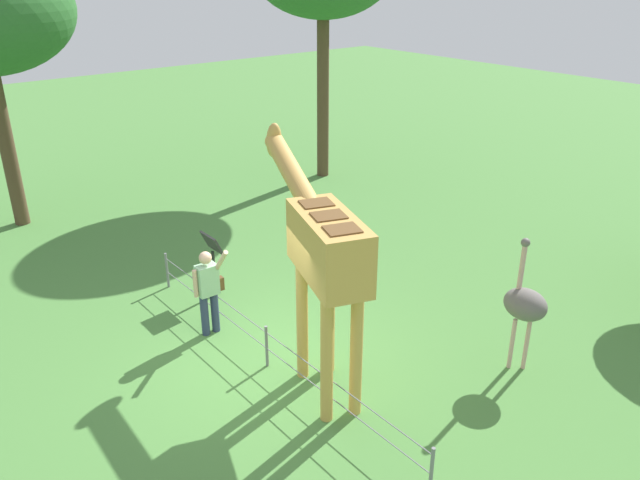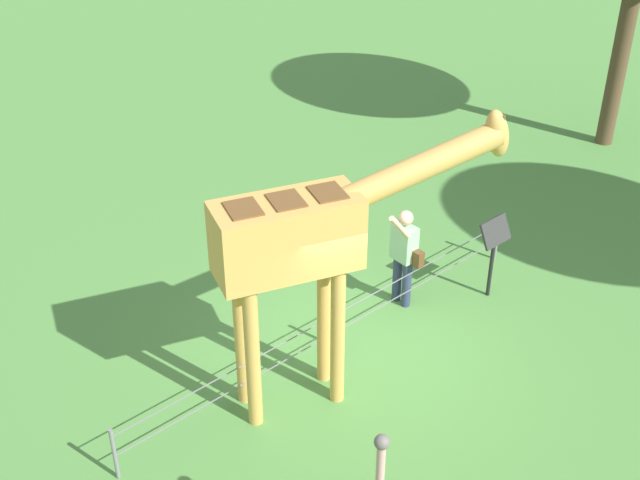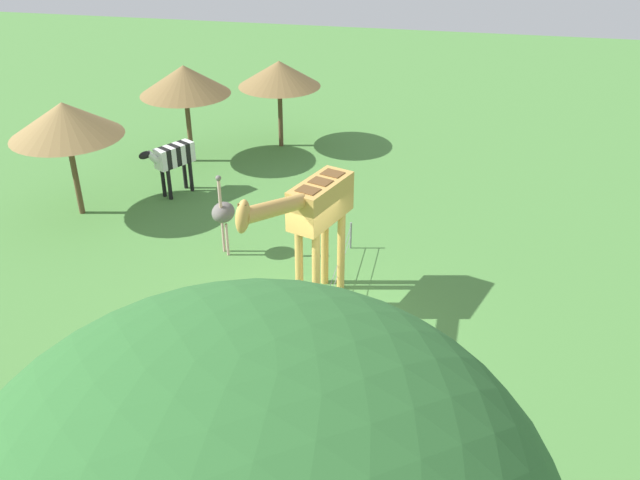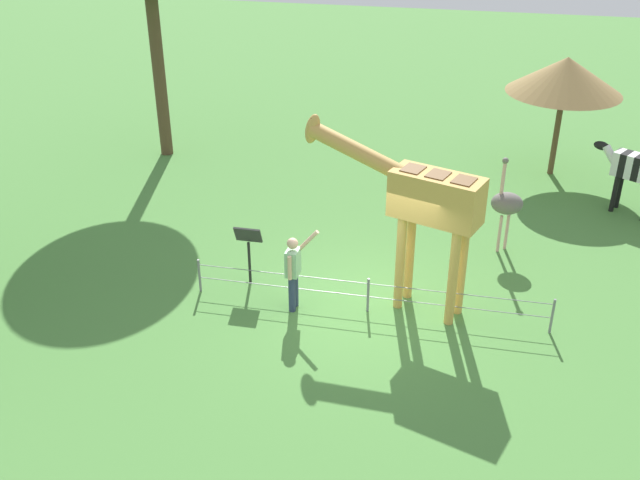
# 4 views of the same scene
# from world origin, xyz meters

# --- Properties ---
(ground_plane) EXTENTS (60.00, 60.00, 0.00)m
(ground_plane) POSITION_xyz_m (0.00, 0.00, 0.00)
(ground_plane) COLOR #4C843D
(giraffe) EXTENTS (3.70, 1.72, 3.62)m
(giraffe) POSITION_xyz_m (-0.87, -0.28, 2.33)
(giraffe) COLOR gold
(giraffe) RESTS_ON ground_plane
(visitor) EXTENTS (0.62, 0.58, 1.73)m
(visitor) POSITION_xyz_m (1.46, 0.32, 0.90)
(visitor) COLOR navy
(visitor) RESTS_ON ground_plane
(zebra) EXTENTS (1.71, 1.18, 1.66)m
(zebra) POSITION_xyz_m (-5.67, -5.57, 1.16)
(zebra) COLOR black
(zebra) RESTS_ON ground_plane
(ostrich) EXTENTS (0.70, 0.56, 2.25)m
(ostrich) POSITION_xyz_m (-2.59, -2.96, 1.18)
(ostrich) COLOR #CC9E93
(ostrich) RESTS_ON ground_plane
(shade_hut_near) EXTENTS (2.81, 2.81, 3.01)m
(shade_hut_near) POSITION_xyz_m (-10.21, -3.47, 2.57)
(shade_hut_near) COLOR brown
(shade_hut_near) RESTS_ON ground_plane
(shade_hut_far) EXTENTS (3.03, 3.03, 3.28)m
(shade_hut_far) POSITION_xyz_m (-3.95, -7.76, 2.79)
(shade_hut_far) COLOR brown
(shade_hut_far) RESTS_ON ground_plane
(shade_hut_aside) EXTENTS (2.90, 2.90, 3.24)m
(shade_hut_aside) POSITION_xyz_m (-8.24, -6.06, 2.76)
(shade_hut_aside) COLOR brown
(shade_hut_aside) RESTS_ON ground_plane
(info_sign) EXTENTS (0.56, 0.21, 1.32)m
(info_sign) POSITION_xyz_m (2.60, -0.43, 0.95)
(info_sign) COLOR black
(info_sign) RESTS_ON ground_plane
(wire_fence) EXTENTS (7.05, 0.05, 0.75)m
(wire_fence) POSITION_xyz_m (0.00, 0.14, 0.40)
(wire_fence) COLOR slate
(wire_fence) RESTS_ON ground_plane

